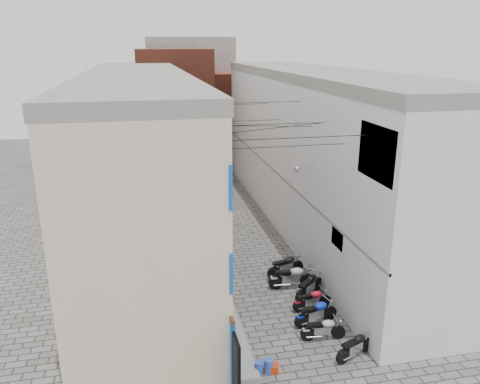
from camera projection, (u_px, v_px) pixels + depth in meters
ground at (309, 377)px, 15.20m from camera, size 90.00×90.00×0.00m
plinth at (197, 230)px, 26.89m from camera, size 0.90×26.00×0.25m
building_left at (141, 159)px, 24.94m from camera, size 5.10×27.00×9.00m
building_right at (317, 150)px, 26.95m from camera, size 5.94×26.00×9.00m
building_far_brick_left at (175, 111)px, 39.42m from camera, size 6.00×6.00×10.00m
building_far_brick_right at (229, 117)px, 42.58m from camera, size 5.00×6.00×8.00m
building_far_concrete at (191, 97)px, 45.26m from camera, size 8.00×5.00×11.00m
far_shopfront at (204, 161)px, 38.35m from camera, size 2.00×0.30×2.40m
overhead_wires at (255, 122)px, 20.19m from camera, size 5.80×13.02×1.32m
motorcycle_a at (355, 345)px, 16.02m from camera, size 1.79×1.13×0.99m
motorcycle_b at (323, 328)px, 16.99m from camera, size 1.72×0.70×0.97m
motorcycle_c at (316, 311)px, 17.94m from camera, size 1.96×0.99×1.08m
motorcycle_d at (312, 299)px, 18.93m from camera, size 1.75×0.74×0.98m
motorcycle_e at (309, 285)px, 19.85m from camera, size 1.95×1.76×1.16m
motorcycle_f at (292, 276)px, 20.57m from camera, size 2.14×0.88×1.20m
motorcycle_g at (286, 265)px, 21.69m from camera, size 2.05×1.17×1.13m
person_a at (219, 270)px, 20.00m from camera, size 0.63×0.75×1.75m
person_b at (224, 294)px, 18.19m from camera, size 0.94×0.99×1.60m
water_jug_near at (259, 368)px, 15.29m from camera, size 0.38×0.38×0.45m
water_jug_far at (269, 366)px, 15.35m from camera, size 0.39×0.39×0.48m
red_crate at (272, 368)px, 15.41m from camera, size 0.52×0.45×0.28m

